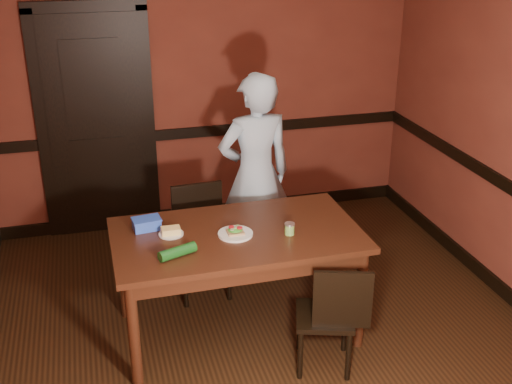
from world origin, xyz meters
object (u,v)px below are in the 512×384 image
chair_far (201,244)px  sauce_jar (290,229)px  cheese_saucer (171,232)px  dining_table (238,283)px  chair_near (325,314)px  food_tub (147,224)px  sandwich_plate (235,233)px  person (255,175)px

chair_far → sauce_jar: size_ratio=10.52×
chair_far → cheese_saucer: bearing=-123.1°
dining_table → sauce_jar: bearing=-19.5°
chair_near → cheese_saucer: cheese_saucer is taller
cheese_saucer → food_tub: size_ratio=0.82×
cheese_saucer → chair_near: bearing=-34.2°
dining_table → food_tub: size_ratio=8.23×
chair_far → cheese_saucer: size_ratio=5.14×
chair_far → cheese_saucer: chair_far is taller
chair_near → sauce_jar: (-0.12, 0.41, 0.44)m
sandwich_plate → chair_far: bearing=102.2°
dining_table → chair_far: bearing=104.3°
chair_near → food_tub: 1.36m
chair_near → sauce_jar: sauce_jar is taller
cheese_saucer → food_tub: bearing=138.9°
dining_table → sandwich_plate: 0.42m
person → cheese_saucer: size_ratio=10.06×
cheese_saucer → dining_table: bearing=-10.8°
dining_table → food_tub: (-0.59, 0.22, 0.44)m
chair_near → person: (-0.10, 1.38, 0.46)m
chair_far → cheese_saucer: 0.69m
sandwich_plate → sauce_jar: size_ratio=2.90×
food_tub → sauce_jar: bearing=-26.4°
dining_table → chair_far: 0.60m
sandwich_plate → sauce_jar: (0.36, -0.09, 0.02)m
sauce_jar → person: bearing=88.8°
food_tub → cheese_saucer: bearing=-47.8°
chair_far → sauce_jar: bearing=-57.5°
person → cheese_saucer: (-0.80, -0.77, -0.03)m
chair_far → food_tub: bearing=-143.1°
sauce_jar → food_tub: sauce_jar is taller
chair_far → food_tub: (-0.44, -0.36, 0.40)m
dining_table → cheese_saucer: 0.62m
person → sandwich_plate: (-0.38, -0.89, -0.04)m
person → sauce_jar: size_ratio=20.59×
sandwich_plate → cheese_saucer: size_ratio=1.42×
dining_table → person: bearing=66.7°
dining_table → cheese_saucer: (-0.44, 0.08, 0.42)m
sandwich_plate → chair_near: bearing=-46.0°
dining_table → chair_near: dining_table is taller
sandwich_plate → sauce_jar: bearing=-13.3°
cheese_saucer → food_tub: 0.20m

